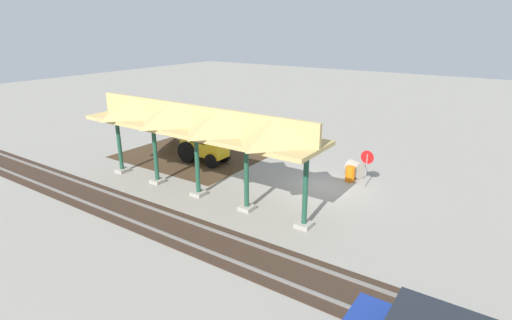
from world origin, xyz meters
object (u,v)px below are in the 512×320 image
at_px(stop_sign, 367,161).
at_px(concrete_pipe, 356,169).
at_px(traffic_barrel, 350,174).
at_px(backhoe, 203,143).

distance_m(stop_sign, concrete_pipe, 2.01).
relative_size(stop_sign, concrete_pipe, 1.65).
bearing_deg(traffic_barrel, concrete_pipe, -89.18).
xyz_separation_m(backhoe, traffic_barrel, (-9.48, -2.14, -0.82)).
bearing_deg(concrete_pipe, traffic_barrel, 90.82).
bearing_deg(traffic_barrel, backhoe, 12.71).
height_order(stop_sign, traffic_barrel, stop_sign).
bearing_deg(backhoe, concrete_pipe, -162.29).
height_order(concrete_pipe, traffic_barrel, concrete_pipe).
xyz_separation_m(stop_sign, traffic_barrel, (1.06, -0.45, -1.11)).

